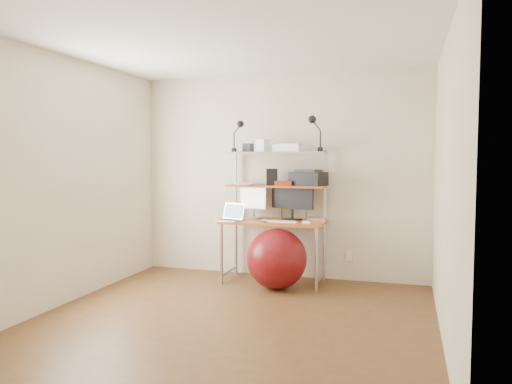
{
  "coord_description": "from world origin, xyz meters",
  "views": [
    {
      "loc": [
        1.51,
        -4.21,
        1.49
      ],
      "look_at": [
        -0.13,
        1.15,
        1.09
      ],
      "focal_mm": 35.0,
      "sensor_mm": 36.0,
      "label": 1
    }
  ],
  "objects_px": {
    "monitor_silver": "(253,200)",
    "monitor_black": "(292,197)",
    "exercise_ball": "(277,259)",
    "printer": "(308,178)",
    "laptop": "(232,217)"
  },
  "relations": [
    {
      "from": "monitor_silver",
      "to": "monitor_black",
      "type": "bearing_deg",
      "value": 10.34
    },
    {
      "from": "monitor_silver",
      "to": "printer",
      "type": "distance_m",
      "value": 0.74
    },
    {
      "from": "monitor_silver",
      "to": "printer",
      "type": "bearing_deg",
      "value": 15.02
    },
    {
      "from": "monitor_silver",
      "to": "printer",
      "type": "relative_size",
      "value": 0.91
    },
    {
      "from": "monitor_black",
      "to": "exercise_ball",
      "type": "distance_m",
      "value": 0.78
    },
    {
      "from": "exercise_ball",
      "to": "monitor_silver",
      "type": "bearing_deg",
      "value": 134.32
    },
    {
      "from": "monitor_silver",
      "to": "laptop",
      "type": "height_order",
      "value": "monitor_silver"
    },
    {
      "from": "laptop",
      "to": "exercise_ball",
      "type": "height_order",
      "value": "laptop"
    },
    {
      "from": "monitor_silver",
      "to": "exercise_ball",
      "type": "bearing_deg",
      "value": -30.79
    },
    {
      "from": "monitor_black",
      "to": "exercise_ball",
      "type": "relative_size",
      "value": 0.8
    },
    {
      "from": "laptop",
      "to": "printer",
      "type": "relative_size",
      "value": 0.77
    },
    {
      "from": "monitor_silver",
      "to": "monitor_black",
      "type": "xyz_separation_m",
      "value": [
        0.5,
        -0.04,
        0.05
      ]
    },
    {
      "from": "laptop",
      "to": "printer",
      "type": "distance_m",
      "value": 1.01
    },
    {
      "from": "laptop",
      "to": "printer",
      "type": "xyz_separation_m",
      "value": [
        0.86,
        0.3,
        0.46
      ]
    },
    {
      "from": "monitor_silver",
      "to": "laptop",
      "type": "bearing_deg",
      "value": -105.57
    }
  ]
}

